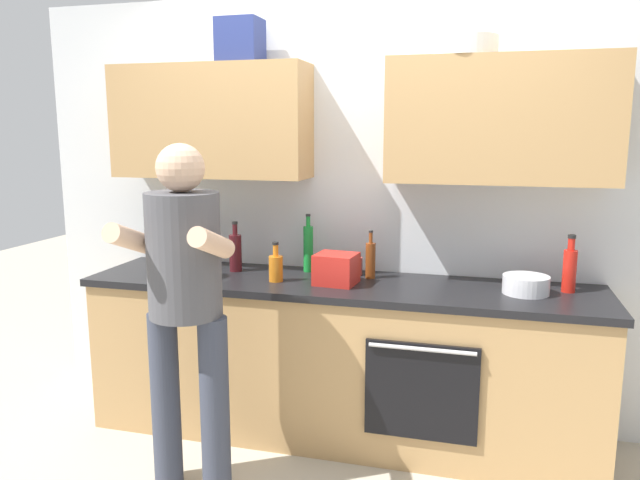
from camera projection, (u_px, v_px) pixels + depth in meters
ground_plane at (338, 433)px, 3.51m from camera, size 12.00×12.00×0.00m
back_wall_unit at (350, 170)px, 3.50m from camera, size 4.00×0.39×2.50m
counter at (339, 359)px, 3.43m from camera, size 2.84×0.67×0.90m
person_standing at (185, 291)px, 2.82m from camera, size 0.49×0.45×1.67m
bottle_juice at (276, 267)px, 3.36m from camera, size 0.08×0.08×0.22m
bottle_vinegar at (370, 259)px, 3.43m from camera, size 0.06×0.06×0.27m
bottle_wine at (235, 252)px, 3.60m from camera, size 0.07×0.07×0.30m
bottle_soda at (308, 248)px, 3.58m from camera, size 0.06×0.06×0.34m
bottle_hotsauce at (570, 269)px, 3.13m from camera, size 0.07×0.07×0.30m
cup_ceramic at (355, 266)px, 3.51m from camera, size 0.08×0.08×0.10m
mixing_bowl at (526, 285)px, 3.11m from camera, size 0.23×0.23×0.09m
knife_block at (166, 248)px, 3.77m from camera, size 0.10×0.14×0.26m
potted_herb at (187, 252)px, 3.42m from camera, size 0.19×0.19×0.26m
grocery_bag_crisps at (336, 269)px, 3.30m from camera, size 0.23×0.22×0.17m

